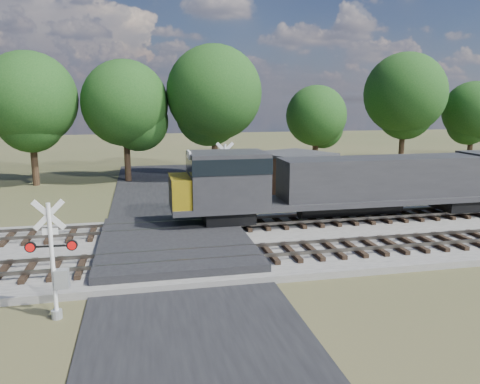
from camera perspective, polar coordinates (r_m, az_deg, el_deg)
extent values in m
plane|color=#3E4625|center=(22.28, -7.82, -7.44)|extent=(160.00, 160.00, 0.00)
cube|color=gray|center=(25.39, 15.28, -5.06)|extent=(140.00, 10.00, 0.30)
cube|color=black|center=(22.27, -7.83, -7.35)|extent=(7.00, 60.00, 0.08)
cube|color=#262628|center=(22.66, -7.94, -6.29)|extent=(7.00, 9.00, 0.62)
cube|color=black|center=(20.51, -1.79, -7.85)|extent=(44.00, 2.60, 0.18)
cube|color=#56514A|center=(22.60, 19.07, -6.23)|extent=(140.00, 0.08, 0.15)
cube|color=#56514A|center=(23.78, 17.29, -5.26)|extent=(140.00, 0.08, 0.15)
cube|color=black|center=(25.23, -3.83, -4.21)|extent=(44.00, 2.60, 0.18)
cube|color=#56514A|center=(26.82, 13.59, -3.21)|extent=(140.00, 0.08, 0.15)
cube|color=#56514A|center=(28.08, 12.33, -2.51)|extent=(140.00, 0.08, 0.15)
cylinder|color=silver|center=(16.35, -21.87, -7.93)|extent=(0.14, 0.14, 3.90)
cylinder|color=#989B9E|center=(17.00, -21.42, -13.70)|extent=(0.35, 0.35, 0.29)
cube|color=silver|center=(15.93, -22.28, -2.61)|extent=(1.02, 0.09, 1.02)
cube|color=silver|center=(15.93, -22.28, -2.61)|extent=(1.02, 0.09, 1.02)
cube|color=silver|center=(16.06, -22.14, -4.47)|extent=(0.49, 0.05, 0.21)
cube|color=black|center=(16.19, -22.01, -6.13)|extent=(1.56, 0.13, 0.06)
cylinder|color=red|center=(16.35, -24.19, -6.15)|extent=(0.36, 0.11, 0.35)
cylinder|color=red|center=(16.06, -19.80, -6.11)|extent=(0.36, 0.11, 0.35)
cube|color=#989B9E|center=(16.49, -20.89, -9.86)|extent=(0.45, 0.31, 0.63)
cylinder|color=silver|center=(29.35, -1.82, 1.60)|extent=(0.15, 0.15, 4.38)
cylinder|color=#989B9E|center=(29.75, -1.79, -2.25)|extent=(0.39, 0.39, 0.33)
cube|color=silver|center=(29.11, -1.84, 5.00)|extent=(1.15, 0.07, 1.15)
cube|color=silver|center=(29.11, -1.84, 5.00)|extent=(1.15, 0.07, 1.15)
cube|color=silver|center=(29.18, -1.83, 3.83)|extent=(0.55, 0.04, 0.24)
cube|color=black|center=(29.25, -1.83, 2.76)|extent=(1.75, 0.10, 0.07)
cylinder|color=red|center=(29.37, -0.45, 2.80)|extent=(0.40, 0.12, 0.39)
cylinder|color=red|center=(29.15, -3.21, 2.72)|extent=(0.40, 0.12, 0.39)
cube|color=#989B9E|center=(29.42, -2.34, 0.32)|extent=(0.50, 0.34, 0.71)
cube|color=#4B2920|center=(35.00, 6.48, 1.98)|extent=(5.72, 5.72, 3.04)
cube|color=#323235|center=(34.78, 6.54, 4.62)|extent=(6.29, 6.29, 0.22)
cylinder|color=black|center=(42.54, -23.83, 4.39)|extent=(0.56, 0.56, 5.49)
sphere|color=#153A12|center=(42.31, -24.31, 10.30)|extent=(7.68, 7.68, 7.68)
cylinder|color=black|center=(41.84, -13.59, 4.75)|extent=(0.56, 0.56, 5.22)
sphere|color=#153A12|center=(41.60, -13.86, 10.48)|extent=(7.31, 7.31, 7.31)
cylinder|color=black|center=(41.69, -3.10, 5.49)|extent=(0.56, 0.56, 5.89)
sphere|color=#153A12|center=(41.49, -3.17, 11.98)|extent=(8.25, 8.25, 8.25)
cylinder|color=black|center=(47.51, 9.15, 5.07)|extent=(0.56, 0.56, 4.25)
sphere|color=#153A12|center=(47.28, 9.28, 9.17)|extent=(5.96, 5.96, 5.96)
cylinder|color=black|center=(51.53, 19.14, 5.99)|extent=(0.56, 0.56, 5.91)
sphere|color=#153A12|center=(51.36, 19.48, 11.24)|extent=(8.27, 8.27, 8.27)
cylinder|color=black|center=(56.27, 26.25, 5.13)|extent=(0.56, 0.56, 4.51)
sphere|color=#153A12|center=(56.07, 26.57, 8.79)|extent=(6.32, 6.32, 6.32)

